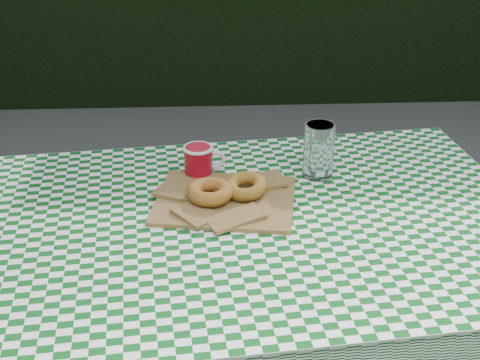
# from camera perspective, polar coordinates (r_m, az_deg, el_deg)

# --- Properties ---
(table) EXTENTS (1.36, 0.98, 0.75)m
(table) POSITION_cam_1_polar(r_m,az_deg,el_deg) (1.71, 1.02, -14.42)
(table) COLOR brown
(table) RESTS_ON ground
(tablecloth) EXTENTS (1.38, 1.00, 0.01)m
(tablecloth) POSITION_cam_1_polar(r_m,az_deg,el_deg) (1.49, 1.14, -3.57)
(tablecloth) COLOR #0B4C18
(tablecloth) RESTS_ON table
(paper_bag) EXTENTS (0.36, 0.31, 0.02)m
(paper_bag) POSITION_cam_1_polar(r_m,az_deg,el_deg) (1.55, -1.33, -1.70)
(paper_bag) COLOR olive
(paper_bag) RESTS_ON tablecloth
(bagel_front) EXTENTS (0.14, 0.14, 0.03)m
(bagel_front) POSITION_cam_1_polar(r_m,az_deg,el_deg) (1.53, -2.67, -1.05)
(bagel_front) COLOR brown
(bagel_front) RESTS_ON paper_bag
(bagel_back) EXTENTS (0.15, 0.15, 0.03)m
(bagel_back) POSITION_cam_1_polar(r_m,az_deg,el_deg) (1.55, 0.50, -0.55)
(bagel_back) COLOR olive
(bagel_back) RESTS_ON paper_bag
(coffee_mug) EXTENTS (0.16, 0.16, 0.08)m
(coffee_mug) POSITION_cam_1_polar(r_m,az_deg,el_deg) (1.66, -3.69, 1.66)
(coffee_mug) COLOR maroon
(coffee_mug) RESTS_ON tablecloth
(drinking_glass) EXTENTS (0.10, 0.10, 0.14)m
(drinking_glass) POSITION_cam_1_polar(r_m,az_deg,el_deg) (1.66, 6.95, 2.61)
(drinking_glass) COLOR white
(drinking_glass) RESTS_ON tablecloth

